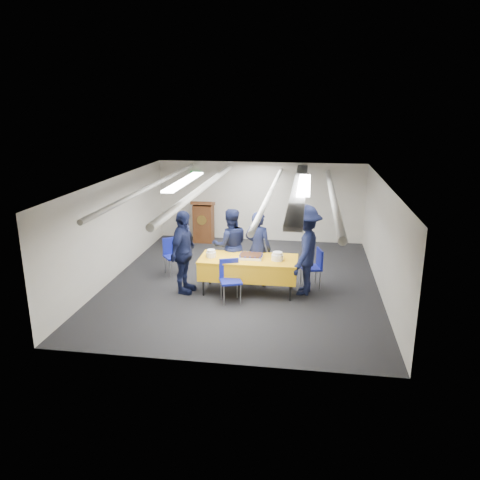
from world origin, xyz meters
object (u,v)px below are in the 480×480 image
(sailor_b, at_px, (230,245))
(podium, at_px, (204,221))
(chair_near, at_px, (230,276))
(chair_left, at_px, (173,252))
(sailor_c, at_px, (183,252))
(sheet_cake, at_px, (251,256))
(serving_table, at_px, (248,267))
(sailor_a, at_px, (258,248))
(chair_right, at_px, (315,264))
(sailor_d, at_px, (304,250))

(sailor_b, bearing_deg, podium, -83.29)
(chair_near, xyz_separation_m, chair_left, (-1.60, 1.35, 0.00))
(sailor_b, height_order, sailor_c, sailor_c)
(sheet_cake, distance_m, podium, 4.06)
(serving_table, bearing_deg, chair_left, 155.85)
(serving_table, bearing_deg, chair_near, -123.02)
(chair_near, distance_m, sailor_b, 1.15)
(chair_near, height_order, sailor_c, sailor_c)
(sheet_cake, height_order, sailor_a, sailor_a)
(sailor_a, relative_size, sailor_b, 0.99)
(chair_right, height_order, sailor_c, sailor_c)
(chair_right, relative_size, sailor_b, 0.52)
(podium, distance_m, sailor_a, 3.68)
(serving_table, relative_size, podium, 1.65)
(serving_table, xyz_separation_m, podium, (-1.80, 3.61, 0.05))
(sailor_c, xyz_separation_m, sailor_d, (2.52, 0.34, 0.06))
(serving_table, height_order, chair_left, chair_left)
(podium, distance_m, chair_near, 4.36)
(sailor_b, relative_size, sailor_c, 0.94)
(chair_right, xyz_separation_m, sailor_b, (-1.88, 0.10, 0.31))
(sailor_d, bearing_deg, podium, -129.48)
(sheet_cake, distance_m, chair_right, 1.46)
(podium, height_order, chair_left, podium)
(sailor_a, bearing_deg, chair_right, -162.52)
(chair_left, relative_size, sailor_c, 0.49)
(sheet_cake, bearing_deg, sailor_a, 79.56)
(podium, bearing_deg, chair_right, -44.25)
(chair_right, bearing_deg, chair_left, 173.86)
(serving_table, distance_m, chair_left, 2.11)
(sheet_cake, xyz_separation_m, chair_right, (1.34, 0.50, -0.28))
(sailor_a, height_order, sailor_b, sailor_b)
(sailor_d, bearing_deg, sailor_a, -99.20)
(sheet_cake, height_order, sailor_d, sailor_d)
(sailor_c, bearing_deg, sailor_d, -73.98)
(sailor_a, bearing_deg, sailor_d, 177.61)
(sheet_cake, bearing_deg, sailor_d, 6.65)
(podium, relative_size, chair_near, 1.44)
(sheet_cake, relative_size, chair_left, 0.56)
(chair_left, bearing_deg, chair_right, -6.14)
(chair_near, relative_size, sailor_d, 0.45)
(podium, bearing_deg, chair_near, -70.15)
(serving_table, relative_size, sailor_c, 1.15)
(chair_left, height_order, sailor_a, sailor_a)
(chair_left, relative_size, sailor_b, 0.52)
(chair_right, xyz_separation_m, sailor_a, (-1.25, -0.01, 0.31))
(podium, xyz_separation_m, sailor_a, (1.94, -3.12, 0.22))
(sailor_c, bearing_deg, chair_right, -67.27)
(chair_right, relative_size, sailor_a, 0.52)
(sheet_cake, xyz_separation_m, chair_left, (-1.97, 0.85, -0.28))
(chair_near, height_order, sailor_a, sailor_a)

